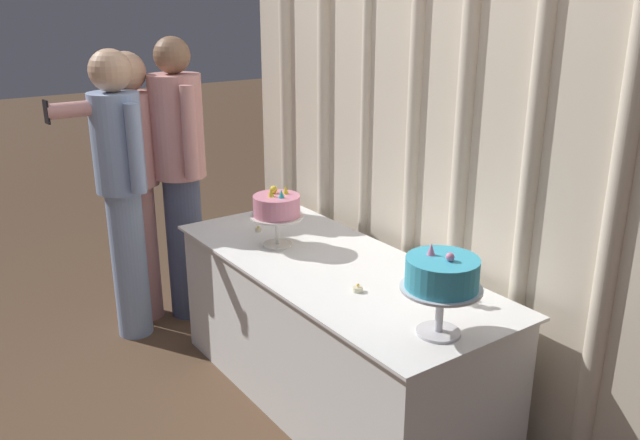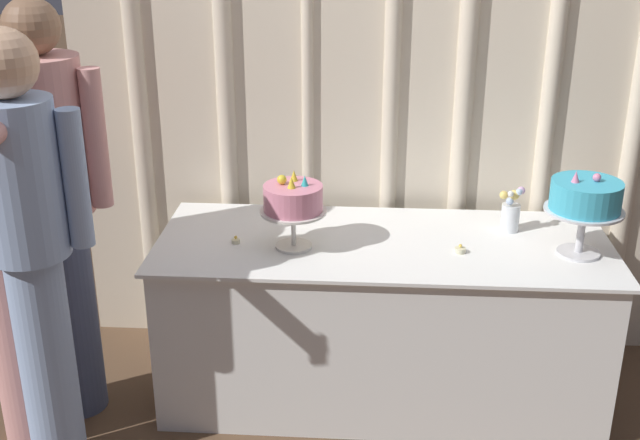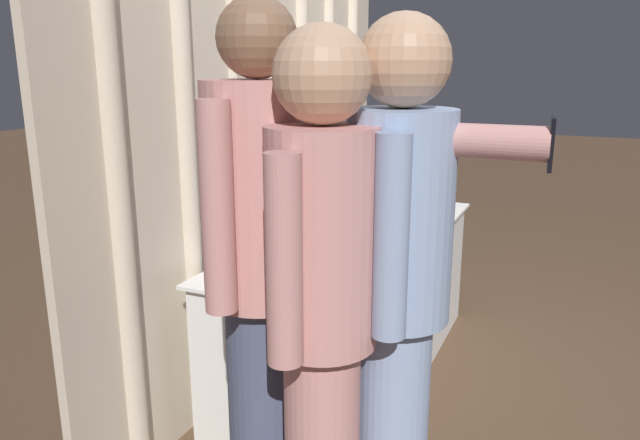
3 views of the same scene
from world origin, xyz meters
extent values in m
plane|color=brown|center=(0.00, 0.00, 0.00)|extent=(24.00, 24.00, 0.00)
cube|color=beige|center=(0.00, 0.59, 1.24)|extent=(2.90, 0.04, 2.49)
cylinder|color=beige|center=(-1.14, 0.57, 1.24)|extent=(0.09, 0.09, 2.49)
cylinder|color=beige|center=(-0.73, 0.57, 1.24)|extent=(0.08, 0.08, 2.49)
cylinder|color=beige|center=(-0.36, 0.57, 1.24)|extent=(0.05, 0.05, 2.49)
cylinder|color=beige|center=(0.02, 0.57, 1.24)|extent=(0.07, 0.07, 2.49)
cylinder|color=beige|center=(0.35, 0.57, 1.24)|extent=(0.09, 0.09, 2.49)
cylinder|color=beige|center=(0.72, 0.57, 1.24)|extent=(0.08, 0.08, 2.49)
cylinder|color=beige|center=(1.11, 0.57, 1.24)|extent=(0.08, 0.08, 2.49)
cube|color=white|center=(0.00, 0.10, 0.36)|extent=(1.85, 0.73, 0.73)
cube|color=white|center=(0.00, 0.10, 0.73)|extent=(1.90, 0.78, 0.01)
cylinder|color=silver|center=(-0.37, 0.01, 0.75)|extent=(0.15, 0.15, 0.01)
cylinder|color=silver|center=(-0.37, 0.01, 0.82)|extent=(0.02, 0.02, 0.14)
cylinder|color=silver|center=(-0.37, 0.01, 0.90)|extent=(0.27, 0.27, 0.01)
cylinder|color=pink|center=(-0.37, 0.01, 0.96)|extent=(0.24, 0.24, 0.11)
cone|color=#2DB2B7|center=(-0.32, 0.01, 1.03)|extent=(0.03, 0.03, 0.04)
cone|color=yellow|center=(-0.37, 0.07, 1.03)|extent=(0.03, 0.03, 0.04)
sphere|color=yellow|center=(-0.41, 0.02, 1.03)|extent=(0.04, 0.04, 0.04)
cone|color=yellow|center=(-0.37, -0.02, 1.03)|extent=(0.03, 0.03, 0.05)
cylinder|color=silver|center=(0.79, 0.03, 0.75)|extent=(0.17, 0.17, 0.01)
cylinder|color=silver|center=(0.79, 0.03, 0.84)|extent=(0.03, 0.03, 0.17)
cylinder|color=silver|center=(0.79, 0.03, 0.93)|extent=(0.31, 0.31, 0.01)
cylinder|color=#3DB2D1|center=(0.79, 0.03, 0.99)|extent=(0.28, 0.28, 0.12)
sphere|color=pink|center=(0.82, 0.03, 1.07)|extent=(0.03, 0.03, 0.03)
cone|color=pink|center=(0.74, 0.01, 1.07)|extent=(0.03, 0.03, 0.05)
cylinder|color=silver|center=(0.54, 0.25, 0.80)|extent=(0.08, 0.08, 0.12)
sphere|color=#CC9EC6|center=(0.58, 0.26, 0.92)|extent=(0.03, 0.03, 0.03)
sphere|color=silver|center=(0.53, 0.23, 0.88)|extent=(0.03, 0.03, 0.03)
sphere|color=#E5C666|center=(0.51, 0.26, 0.90)|extent=(0.04, 0.04, 0.04)
sphere|color=white|center=(0.53, 0.21, 0.93)|extent=(0.03, 0.03, 0.03)
sphere|color=silver|center=(0.57, 0.23, 0.93)|extent=(0.03, 0.03, 0.03)
sphere|color=#E5C666|center=(0.55, 0.23, 0.91)|extent=(0.04, 0.04, 0.04)
cylinder|color=beige|center=(-0.61, 0.04, 0.75)|extent=(0.04, 0.04, 0.02)
sphere|color=#F9CC4C|center=(-0.61, 0.04, 0.77)|extent=(0.01, 0.01, 0.01)
cylinder|color=beige|center=(0.31, 0.01, 0.75)|extent=(0.05, 0.05, 0.02)
sphere|color=#F9CC4C|center=(0.31, 0.01, 0.77)|extent=(0.01, 0.01, 0.01)
cylinder|color=#4C5675|center=(-1.31, -0.10, 0.46)|extent=(0.24, 0.24, 0.92)
cylinder|color=#D6938E|center=(-1.31, -0.10, 1.23)|extent=(0.33, 0.33, 0.61)
sphere|color=#846047|center=(-1.31, -0.10, 1.64)|extent=(0.21, 0.21, 0.21)
cylinder|color=#D6938E|center=(-1.11, -0.11, 1.23)|extent=(0.08, 0.08, 0.54)
cylinder|color=#D6938E|center=(-1.43, -0.34, 0.44)|extent=(0.22, 0.22, 0.88)
cylinder|color=#93ADD6|center=(-1.25, -0.48, 0.45)|extent=(0.24, 0.24, 0.91)
cylinder|color=#93ADD6|center=(-1.25, -0.48, 1.19)|extent=(0.33, 0.33, 0.56)
sphere|color=tan|center=(-1.25, -0.48, 1.59)|extent=(0.23, 0.23, 0.23)
cube|color=#334284|center=(-1.25, -0.61, 1.22)|extent=(0.04, 0.01, 0.36)
cylinder|color=#93ADD6|center=(-1.07, -0.45, 1.18)|extent=(0.08, 0.08, 0.49)
camera|label=1|loc=(2.38, -1.65, 1.98)|focal=37.13mm
camera|label=2|loc=(-0.05, -2.96, 2.08)|focal=44.62mm
camera|label=3|loc=(-2.74, -0.92, 1.58)|focal=33.93mm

